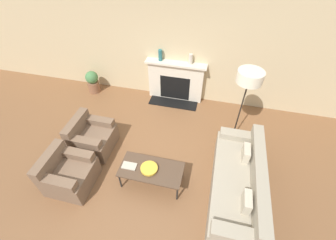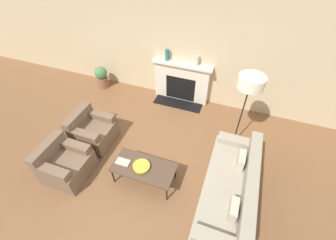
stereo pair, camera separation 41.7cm
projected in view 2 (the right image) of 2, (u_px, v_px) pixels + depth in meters
ground_plane at (133, 170)px, 4.66m from camera, size 18.00×18.00×0.00m
wall_back at (177, 47)px, 5.56m from camera, size 18.00×0.06×2.90m
fireplace at (181, 82)px, 6.04m from camera, size 1.59×0.59×1.11m
couch at (230, 190)px, 4.00m from camera, size 0.84×2.21×0.81m
armchair_near at (65, 164)px, 4.41m from camera, size 0.82×0.81×0.76m
armchair_far at (92, 131)px, 5.06m from camera, size 0.82×0.81×0.76m
coffee_table at (144, 168)px, 4.23m from camera, size 1.19×0.58×0.43m
bowl at (141, 166)px, 4.18m from camera, size 0.32×0.32×0.06m
book at (123, 162)px, 4.28m from camera, size 0.28×0.17×0.02m
floor_lamp at (250, 86)px, 4.10m from camera, size 0.50×0.50×1.80m
mantel_vase_left at (167, 55)px, 5.66m from camera, size 0.10×0.10×0.29m
mantel_vase_center_left at (197, 61)px, 5.47m from camera, size 0.10×0.10×0.26m
potted_plant at (102, 77)px, 6.60m from camera, size 0.35×0.35×0.65m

